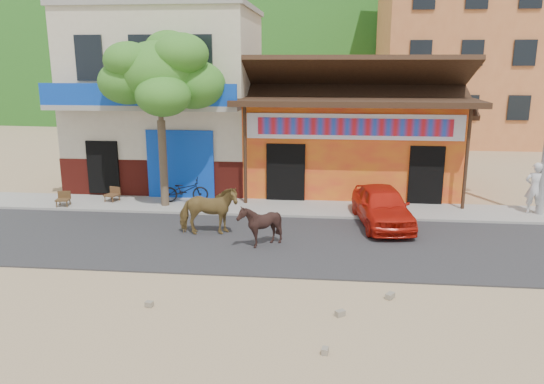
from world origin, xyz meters
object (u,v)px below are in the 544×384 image
Objects in this scene: scooter at (185,190)px; cafe_chair_left at (111,189)px; tree at (161,120)px; cow_tan at (208,211)px; red_car at (382,206)px; pedestrian at (535,188)px; cow_dark at (260,225)px; cafe_chair_right at (62,193)px.

cafe_chair_left is (-2.68, -0.17, 0.03)m from scooter.
tree is 4.27m from cow_tan.
scooter is (-6.85, 1.78, -0.10)m from red_car.
scooter is 12.01m from pedestrian.
tree reaches higher than cow_tan.
cafe_chair_left is (-4.28, 3.12, -0.18)m from cow_tan.
pedestrian reaches higher than cow_dark.
tree is at bearing 10.57° from pedestrian.
cow_tan is 10.85m from pedestrian.
tree is 4.83× the size of cow_dark.
cow_dark is at bearing 33.65° from pedestrian.
cafe_chair_left is at bearing 44.47° from cow_tan.
pedestrian reaches higher than cafe_chair_right.
cafe_chair_right is at bearing -108.89° from cow_dark.
red_car is 2.12× the size of pedestrian.
cow_tan reaches higher than cow_dark.
cow_tan is 1.41× the size of cow_dark.
tree reaches higher than pedestrian.
pedestrian is at bearing 1.20° from tree.
tree reaches higher than scooter.
cafe_chair_right is (-4.14, -0.97, 0.03)m from scooter.
cow_dark is at bearing -33.12° from cafe_chair_right.
cow_tan is at bearing -17.64° from cafe_chair_left.
cow_tan is at bearing -51.97° from tree.
pedestrian is (10.40, 3.08, 0.21)m from cow_tan.
tree is 3.56× the size of scooter.
cow_tan is 6.19m from cafe_chair_right.
pedestrian is 14.68m from cafe_chair_left.
scooter is at bearing 16.52° from cow_tan.
pedestrian is 1.82× the size of cafe_chair_left.
cow_dark is (3.85, -3.68, -2.46)m from tree.
scooter is 1.79× the size of cafe_chair_right.
scooter is (-1.60, 3.28, -0.22)m from cow_tan.
red_car is at bearing 127.86° from cow_dark.
cow_tan is 3.66m from scooter.
cow_dark is 4.31m from red_car.
cafe_chair_left is (-2.08, 0.30, -2.52)m from tree.
cafe_chair_right is at bearing 58.57° from cow_tan.
pedestrian is (8.75, 3.95, 0.33)m from cow_dark.
pedestrian is at bearing 18.27° from cafe_chair_left.
scooter is 4.25m from cafe_chair_right.
tree is 4.38m from cafe_chair_right.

